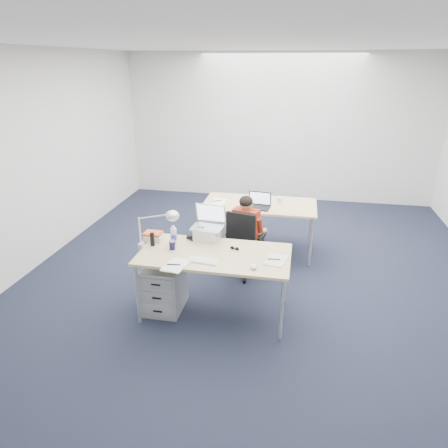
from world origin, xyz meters
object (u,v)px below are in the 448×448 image
object	(u,v)px
computer_mouse	(254,266)
dark_laptop	(258,200)
silver_laptop	(207,224)
wireless_keyboard	(203,260)
desk_far	(259,207)
can_koozie	(172,245)
book_stack	(153,236)
office_chair	(245,256)
water_bottle	(174,235)
drawer_pedestal_near	(165,286)
desk_near	(214,257)
drawer_pedestal_far	(217,234)
headphones	(196,237)
far_cup	(280,200)
bear_figurine	(201,233)
sunglasses	(235,249)
seated_person	(249,232)
cordless_phone	(152,239)
desk_lamp	(152,229)

from	to	relation	value
computer_mouse	dark_laptop	bearing A→B (deg)	89.82
silver_laptop	wireless_keyboard	size ratio (longest dim) A/B	1.21
desk_far	can_koozie	xyz separation A→B (m)	(-0.76, -1.66, 0.10)
wireless_keyboard	book_stack	world-z (taller)	book_stack
office_chair	water_bottle	distance (m)	1.19
drawer_pedestal_near	water_bottle	bearing A→B (deg)	65.10
desk_near	drawer_pedestal_far	size ratio (longest dim) A/B	2.91
headphones	far_cup	distance (m)	1.66
silver_laptop	headphones	bearing A→B (deg)	-166.04
desk_near	office_chair	xyz separation A→B (m)	(0.20, 0.92, -0.42)
headphones	water_bottle	xyz separation A→B (m)	(-0.20, -0.18, 0.09)
office_chair	wireless_keyboard	world-z (taller)	office_chair
wireless_keyboard	bear_figurine	xyz separation A→B (m)	(-0.15, 0.52, 0.08)
desk_near	water_bottle	size ratio (longest dim) A/B	7.35
can_koozie	drawer_pedestal_far	bearing A→B (deg)	83.60
far_cup	can_koozie	bearing A→B (deg)	-121.08
headphones	sunglasses	xyz separation A→B (m)	(0.48, -0.20, -0.01)
seated_person	wireless_keyboard	xyz separation A→B (m)	(-0.31, -1.26, 0.20)
drawer_pedestal_far	book_stack	bearing A→B (deg)	-108.87
can_koozie	far_cup	xyz separation A→B (m)	(1.04, 1.73, -0.00)
desk_far	office_chair	world-z (taller)	office_chair
silver_laptop	cordless_phone	world-z (taller)	silver_laptop
office_chair	drawer_pedestal_near	world-z (taller)	office_chair
drawer_pedestal_far	cordless_phone	xyz separation A→B (m)	(-0.41, -1.47, 0.53)
can_koozie	cordless_phone	distance (m)	0.24
bear_figurine	book_stack	bearing A→B (deg)	-164.21
silver_laptop	bear_figurine	size ratio (longest dim) A/B	2.23
office_chair	seated_person	bearing A→B (deg)	89.45
headphones	desk_far	bearing A→B (deg)	61.68
silver_laptop	sunglasses	distance (m)	0.45
office_chair	dark_laptop	bearing A→B (deg)	92.27
seated_person	can_koozie	distance (m)	1.29
book_stack	water_bottle	bearing A→B (deg)	-12.52
computer_mouse	far_cup	bearing A→B (deg)	81.17
cordless_phone	office_chair	bearing A→B (deg)	41.67
can_koozie	book_stack	xyz separation A→B (m)	(-0.28, 0.19, -0.00)
computer_mouse	cordless_phone	distance (m)	1.19
water_bottle	bear_figurine	world-z (taller)	water_bottle
drawer_pedestal_near	desk_lamp	xyz separation A→B (m)	(-0.10, 0.00, 0.69)
water_bottle	headphones	bearing A→B (deg)	42.53
desk_far	dark_laptop	xyz separation A→B (m)	(0.00, -0.19, 0.16)
headphones	book_stack	world-z (taller)	book_stack
office_chair	dark_laptop	size ratio (longest dim) A/B	2.95
far_cup	drawer_pedestal_near	bearing A→B (deg)	-122.90
cordless_phone	computer_mouse	bearing A→B (deg)	-16.38
book_stack	seated_person	bearing A→B (deg)	41.36
drawer_pedestal_far	silver_laptop	distance (m)	1.35
drawer_pedestal_near	water_bottle	xyz separation A→B (m)	(0.08, 0.17, 0.56)
desk_far	book_stack	world-z (taller)	book_stack
can_koozie	sunglasses	bearing A→B (deg)	10.11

